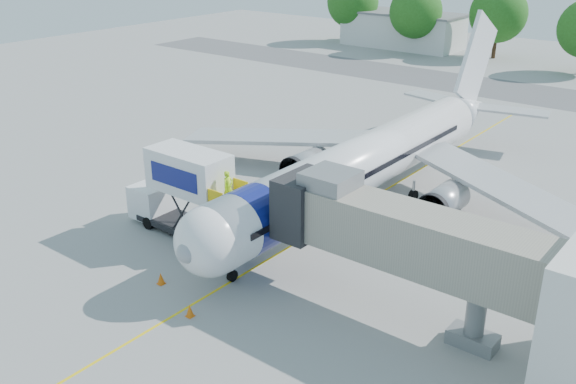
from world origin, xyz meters
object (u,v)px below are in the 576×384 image
Objects in this scene: jet_bridge at (391,233)px; ground_tug at (104,380)px; catering_hiloader at (183,192)px; aircraft at (368,162)px.

jet_bridge is 3.42× the size of ground_tug.
ground_tug is at bearing -55.88° from catering_hiloader.
aircraft is 13.77m from jet_bridge.
aircraft is 23.69m from ground_tug.
jet_bridge is at bearing 0.01° from catering_hiloader.
aircraft reaches higher than ground_tug.
catering_hiloader is (-6.26, -11.12, -0.19)m from aircraft.
catering_hiloader is 15.07m from ground_tug.
jet_bridge is 14.34m from catering_hiloader.
catering_hiloader is (-14.25, -0.00, -1.58)m from jet_bridge.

